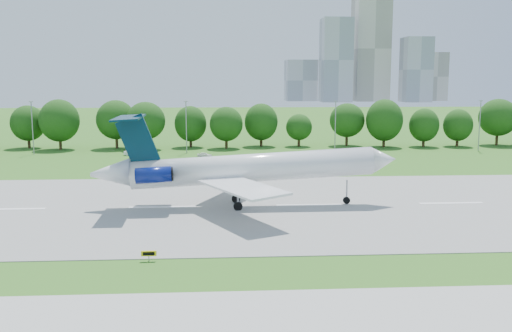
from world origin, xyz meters
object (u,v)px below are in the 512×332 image
service_vehicle_a (132,153)px  taxi_sign_left (149,254)px  service_vehicle_b (205,155)px  airliner (238,168)px

service_vehicle_a → taxi_sign_left: bearing=-175.2°
service_vehicle_a → service_vehicle_b: (16.53, -4.42, -0.08)m
service_vehicle_a → service_vehicle_b: size_ratio=1.19×
service_vehicle_a → service_vehicle_b: 17.11m
service_vehicle_b → taxi_sign_left: bearing=-170.2°
airliner → service_vehicle_b: airliner is taller
service_vehicle_b → airliner: bearing=-160.9°
airliner → service_vehicle_a: 58.76m
taxi_sign_left → service_vehicle_a: 78.24m
airliner → taxi_sign_left: (-9.17, -22.99, -4.63)m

